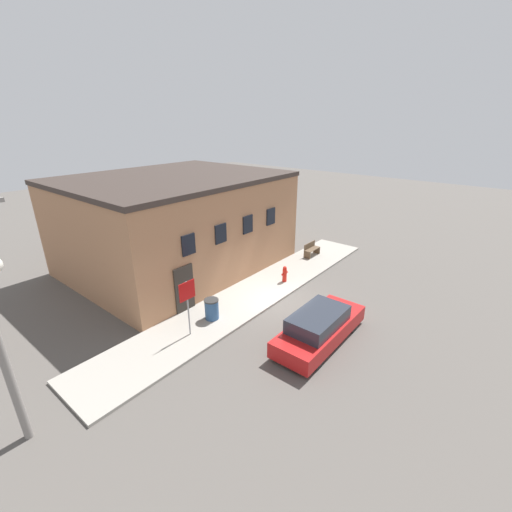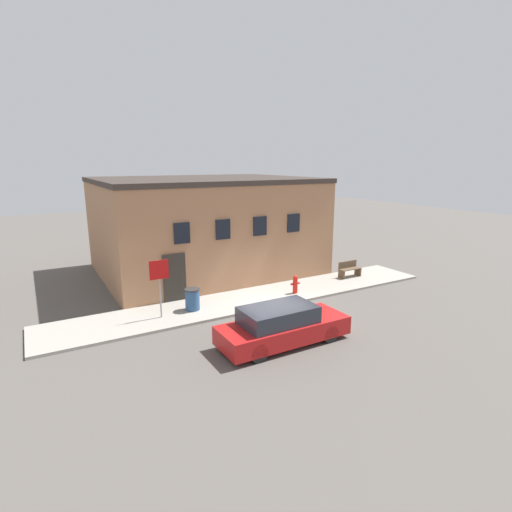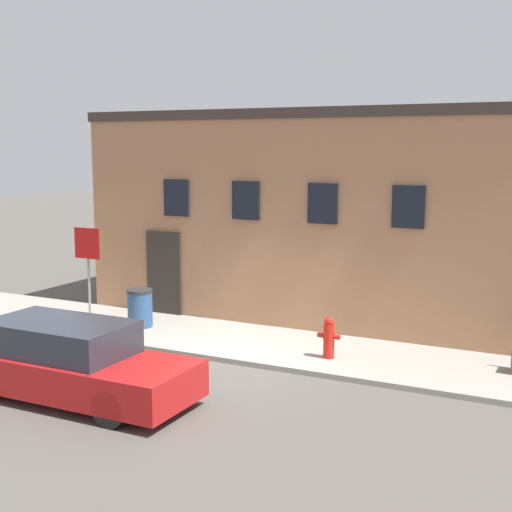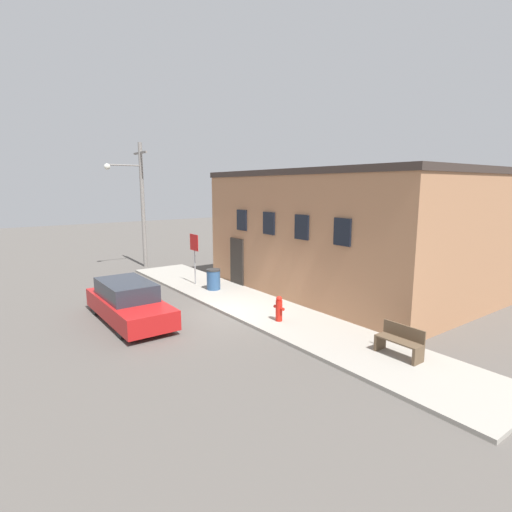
{
  "view_description": "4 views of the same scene",
  "coord_description": "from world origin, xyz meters",
  "px_view_note": "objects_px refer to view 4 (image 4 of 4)",
  "views": [
    {
      "loc": [
        -11.55,
        -8.02,
        7.99
      ],
      "look_at": [
        0.01,
        1.37,
        2.0
      ],
      "focal_mm": 24.0,
      "sensor_mm": 36.0,
      "label": 1
    },
    {
      "loc": [
        -8.46,
        -13.34,
        6.01
      ],
      "look_at": [
        0.01,
        1.37,
        2.0
      ],
      "focal_mm": 28.0,
      "sensor_mm": 36.0,
      "label": 2
    },
    {
      "loc": [
        6.77,
        -12.08,
        4.35
      ],
      "look_at": [
        0.01,
        1.37,
        2.0
      ],
      "focal_mm": 50.0,
      "sensor_mm": 36.0,
      "label": 3
    },
    {
      "loc": [
        11.64,
        -7.2,
        4.52
      ],
      "look_at": [
        0.01,
        1.37,
        2.0
      ],
      "focal_mm": 28.0,
      "sensor_mm": 36.0,
      "label": 4
    }
  ],
  "objects_px": {
    "fire_hydrant": "(279,309)",
    "stop_sign": "(194,249)",
    "bench": "(400,342)",
    "trash_bin": "(213,279)",
    "utility_pole": "(139,199)",
    "parked_car": "(128,302)"
  },
  "relations": [
    {
      "from": "fire_hydrant",
      "to": "trash_bin",
      "type": "bearing_deg",
      "value": 175.84
    },
    {
      "from": "bench",
      "to": "utility_pole",
      "type": "bearing_deg",
      "value": -176.76
    },
    {
      "from": "stop_sign",
      "to": "parked_car",
      "type": "height_order",
      "value": "stop_sign"
    },
    {
      "from": "fire_hydrant",
      "to": "utility_pole",
      "type": "height_order",
      "value": "utility_pole"
    },
    {
      "from": "fire_hydrant",
      "to": "utility_pole",
      "type": "distance_m",
      "value": 12.47
    },
    {
      "from": "trash_bin",
      "to": "parked_car",
      "type": "xyz_separation_m",
      "value": [
        1.56,
        -4.25,
        0.08
      ]
    },
    {
      "from": "stop_sign",
      "to": "trash_bin",
      "type": "distance_m",
      "value": 1.8
    },
    {
      "from": "stop_sign",
      "to": "utility_pole",
      "type": "bearing_deg",
      "value": -177.03
    },
    {
      "from": "stop_sign",
      "to": "utility_pole",
      "type": "xyz_separation_m",
      "value": [
        -5.8,
        -0.3,
        2.09
      ]
    },
    {
      "from": "fire_hydrant",
      "to": "utility_pole",
      "type": "relative_size",
      "value": 0.12
    },
    {
      "from": "fire_hydrant",
      "to": "stop_sign",
      "type": "xyz_separation_m",
      "value": [
        -6.23,
        0.17,
        1.2
      ]
    },
    {
      "from": "fire_hydrant",
      "to": "stop_sign",
      "type": "bearing_deg",
      "value": 178.4
    },
    {
      "from": "trash_bin",
      "to": "parked_car",
      "type": "distance_m",
      "value": 4.53
    },
    {
      "from": "bench",
      "to": "trash_bin",
      "type": "xyz_separation_m",
      "value": [
        -8.91,
        -0.43,
        0.06
      ]
    },
    {
      "from": "utility_pole",
      "to": "bench",
      "type": "bearing_deg",
      "value": 3.24
    },
    {
      "from": "stop_sign",
      "to": "utility_pole",
      "type": "relative_size",
      "value": 0.33
    },
    {
      "from": "fire_hydrant",
      "to": "bench",
      "type": "bearing_deg",
      "value": 10.97
    },
    {
      "from": "trash_bin",
      "to": "parked_car",
      "type": "height_order",
      "value": "parked_car"
    },
    {
      "from": "parked_car",
      "to": "stop_sign",
      "type": "bearing_deg",
      "value": 125.62
    },
    {
      "from": "trash_bin",
      "to": "parked_car",
      "type": "bearing_deg",
      "value": -69.86
    },
    {
      "from": "stop_sign",
      "to": "bench",
      "type": "bearing_deg",
      "value": 3.39
    },
    {
      "from": "bench",
      "to": "parked_car",
      "type": "distance_m",
      "value": 8.71
    }
  ]
}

